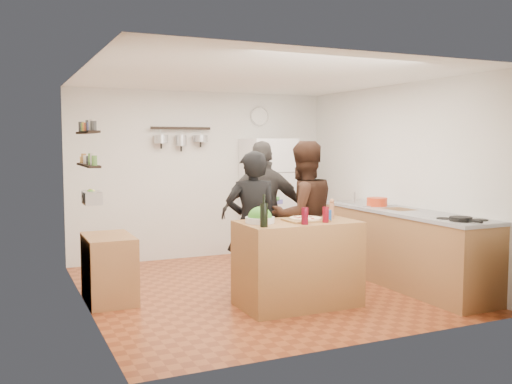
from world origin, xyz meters
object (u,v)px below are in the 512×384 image
person_left (252,224)px  wall_clock (259,116)px  person_center (303,217)px  fridge (268,197)px  wine_bottle (264,215)px  salt_canister (328,216)px  person_back (264,213)px  side_table (109,268)px  prep_island (298,263)px  counter_run (404,248)px  pepper_mill (332,211)px  red_bowl (377,202)px  salad_bowl (260,220)px  skillet (461,219)px

person_left → wall_clock: size_ratio=5.50×
person_center → fridge: 2.14m
wine_bottle → salt_canister: wine_bottle is taller
person_back → side_table: (-1.87, -0.01, -0.52)m
prep_island → counter_run: 1.65m
wine_bottle → salt_canister: bearing=7.1°
pepper_mill → person_back: (-0.39, 0.95, -0.11)m
pepper_mill → salt_canister: size_ratio=1.46×
wine_bottle → wall_clock: bearing=66.2°
wine_bottle → red_bowl: (2.08, 0.99, -0.05)m
salt_canister → side_table: (-2.11, 1.11, -0.60)m
pepper_mill → person_back: bearing=112.1°
person_left → counter_run: bearing=-175.0°
salad_bowl → side_table: bearing=145.8°
prep_island → skillet: (1.53, -0.76, 0.49)m
person_left → fridge: bearing=-106.8°
wine_bottle → fridge: fridge is taller
prep_island → wine_bottle: 0.79m
pepper_mill → side_table: size_ratio=0.21×
counter_run → fridge: fridge is taller
salt_canister → wall_clock: 3.30m
pepper_mill → skillet: bearing=-36.8°
salt_canister → person_left: 0.90m
prep_island → red_bowl: bearing=25.9°
salt_canister → person_left: bearing=131.1°
pepper_mill → person_left: person_left is taller
wine_bottle → person_back: person_back is taller
salad_bowl → person_left: bearing=75.0°
pepper_mill → salad_bowl: bearing=180.0°
person_back → red_bowl: bearing=-172.2°
salt_canister → person_center: (0.04, 0.62, -0.09)m
person_left → wall_clock: wall_clock is taller
person_center → fridge: (0.54, 2.07, 0.02)m
skillet → side_table: 3.82m
person_back → prep_island: bearing=102.8°
wine_bottle → person_back: bearing=65.1°
wine_bottle → person_center: bearing=40.8°
person_back → side_table: 1.94m
skillet → red_bowl: 1.53m
person_left → salt_canister: bearing=144.3°
wine_bottle → person_left: (0.21, 0.77, -0.20)m
salt_canister → person_left: size_ratio=0.07×
wine_bottle → side_table: (-1.31, 1.21, -0.66)m
salad_bowl → salt_canister: 0.74m
salt_canister → counter_run: bearing=16.6°
person_left → counter_run: person_left is taller
pepper_mill → person_back: size_ratio=0.10×
red_bowl → wall_clock: bearing=108.1°
person_left → person_back: (0.35, 0.45, 0.06)m
salt_canister → counter_run: salt_canister is taller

